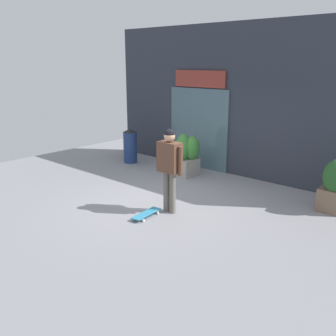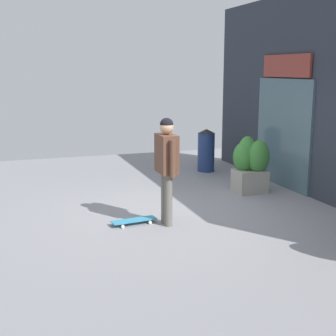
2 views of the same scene
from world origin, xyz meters
The scene contains 7 objects.
ground_plane centered at (0.00, 0.00, 0.00)m, with size 12.00×12.00×0.00m, color gray.
building_facade centered at (-0.04, 2.90, 1.95)m, with size 8.47×0.31×3.94m.
skateboarder centered at (0.44, -0.38, 1.06)m, with size 0.65×0.26×1.71m.
skateboard centered at (0.27, -0.87, 0.06)m, with size 0.31×0.75×0.08m.
planter_box_left centered at (-0.95, 1.85, 0.59)m, with size 0.62×0.66×1.13m.
planter_box_right centered at (2.92, 1.79, 0.64)m, with size 0.55×0.57×1.13m.
trash_bin centered at (-3.07, 1.82, 0.52)m, with size 0.42×0.42×1.03m.
Camera 1 is at (5.26, -5.85, 2.97)m, focal length 40.86 mm.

